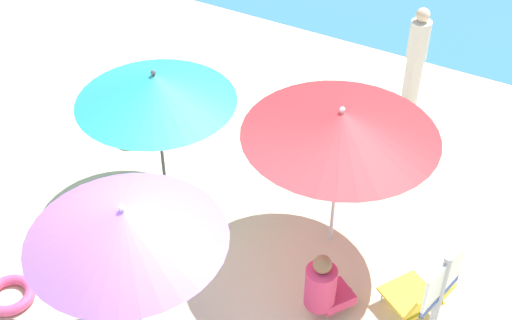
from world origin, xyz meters
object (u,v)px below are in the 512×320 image
at_px(umbrella_purple, 125,225).
at_px(swim_ring, 10,295).
at_px(person_d, 415,62).
at_px(person_a, 152,107).
at_px(beach_chair_c, 313,147).
at_px(umbrella_teal, 155,88).
at_px(umbrella_red, 341,124).
at_px(person_c, 324,287).
at_px(beach_chair_b, 419,298).

distance_m(umbrella_purple, swim_ring, 2.30).
bearing_deg(person_d, person_a, -124.66).
bearing_deg(beach_chair_c, swim_ring, -72.10).
relative_size(umbrella_teal, umbrella_red, 0.90).
distance_m(person_a, swim_ring, 3.26).
xyz_separation_m(person_c, person_d, (-0.49, 3.95, 0.44)).
bearing_deg(person_a, umbrella_purple, -60.08).
height_order(person_c, swim_ring, person_c).
height_order(person_a, person_d, person_d).
bearing_deg(swim_ring, umbrella_teal, 78.85).
distance_m(umbrella_purple, person_c, 2.27).
xyz_separation_m(umbrella_purple, beach_chair_c, (0.24, 3.41, -1.37)).
xyz_separation_m(umbrella_teal, beach_chair_b, (3.44, -0.34, -1.28)).
bearing_deg(person_d, person_c, -64.72).
bearing_deg(person_d, umbrella_teal, -105.07).
height_order(umbrella_red, person_c, umbrella_red).
xyz_separation_m(beach_chair_b, person_c, (-0.87, -0.45, 0.14)).
relative_size(umbrella_purple, beach_chair_c, 2.49).
xyz_separation_m(umbrella_teal, person_a, (-0.86, 0.94, -1.13)).
distance_m(umbrella_teal, umbrella_red, 2.21).
height_order(umbrella_red, person_a, umbrella_red).
distance_m(beach_chair_b, person_c, 0.99).
bearing_deg(swim_ring, umbrella_red, 43.64).
bearing_deg(person_a, umbrella_teal, -52.00).
bearing_deg(umbrella_purple, person_d, 80.03).
distance_m(beach_chair_c, person_a, 2.30).
relative_size(beach_chair_b, person_a, 0.86).
distance_m(umbrella_teal, beach_chair_c, 2.33).
bearing_deg(person_a, person_c, -31.05).
relative_size(beach_chair_c, person_c, 0.88).
height_order(umbrella_red, swim_ring, umbrella_red).
bearing_deg(person_d, umbrella_purple, -81.77).
height_order(beach_chair_b, person_a, person_a).
xyz_separation_m(umbrella_teal, swim_ring, (-0.45, -2.27, -1.50)).
distance_m(umbrella_red, beach_chair_b, 1.97).
distance_m(umbrella_teal, person_a, 1.70).
height_order(person_c, person_d, person_d).
distance_m(umbrella_red, beach_chair_c, 1.95).
relative_size(umbrella_teal, umbrella_purple, 0.98).
xyz_separation_m(beach_chair_c, person_a, (-2.26, -0.43, 0.12)).
bearing_deg(umbrella_purple, umbrella_red, 65.76).
relative_size(umbrella_teal, person_d, 1.12).
xyz_separation_m(person_a, person_c, (3.42, -1.73, -0.01)).
bearing_deg(person_c, person_d, 40.22).
bearing_deg(beach_chair_c, person_d, 114.10).
xyz_separation_m(person_d, swim_ring, (-2.52, -5.43, -0.80)).
height_order(beach_chair_c, person_a, person_a).
bearing_deg(beach_chair_c, umbrella_teal, -90.72).
bearing_deg(person_c, umbrella_teal, 106.11).
height_order(person_a, person_c, person_a).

